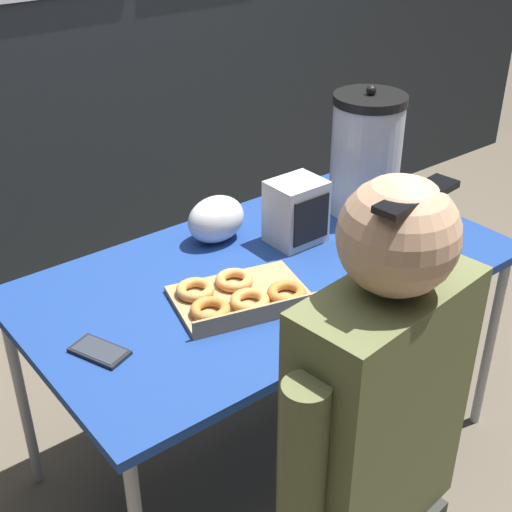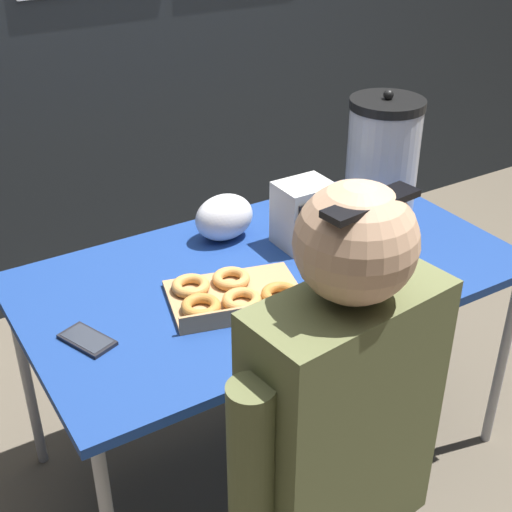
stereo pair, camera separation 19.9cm
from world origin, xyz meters
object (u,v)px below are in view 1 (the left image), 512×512
at_px(cell_phone, 100,351).
at_px(space_heater, 296,212).
at_px(person_seated, 372,466).
at_px(donut_box, 239,296).
at_px(coffee_urn, 366,154).

xyz_separation_m(cell_phone, space_heater, (0.74, 0.13, 0.09)).
relative_size(space_heater, person_seated, 0.15).
bearing_deg(cell_phone, person_seated, -84.10).
xyz_separation_m(donut_box, cell_phone, (-0.39, 0.03, -0.01)).
bearing_deg(coffee_urn, space_heater, -174.75).
bearing_deg(space_heater, coffee_urn, 5.25).
distance_m(donut_box, cell_phone, 0.39).
distance_m(donut_box, person_seated, 0.59).
bearing_deg(space_heater, person_seated, -119.84).
bearing_deg(coffee_urn, cell_phone, -171.22).
height_order(coffee_urn, space_heater, coffee_urn).
bearing_deg(person_seated, donut_box, -104.56).
height_order(coffee_urn, person_seated, person_seated).
bearing_deg(donut_box, space_heater, 40.64).
relative_size(coffee_urn, cell_phone, 2.64).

